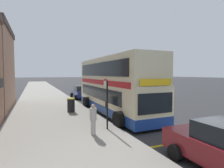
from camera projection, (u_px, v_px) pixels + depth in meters
ground_plane at (76, 89)px, 38.47m from camera, size 260.00×260.00×0.00m
pavement_near at (41, 89)px, 35.68m from camera, size 6.00×76.00×0.14m
double_decker_bus at (113, 87)px, 14.59m from camera, size 3.24×11.10×4.40m
bus_bay_markings at (114, 113)px, 14.58m from camera, size 3.07×13.93×0.01m
bus_stop_sign at (107, 100)px, 9.92m from camera, size 0.09×0.51×2.73m
parked_car_navy_distant at (81, 92)px, 23.40m from camera, size 2.09×4.20×1.62m
parked_car_navy_kerbside at (97, 86)px, 35.25m from camera, size 2.09×4.20×1.62m
pedestrian_waiting_near_sign at (93, 118)px, 8.94m from camera, size 0.34×0.34×1.53m
litter_bin at (71, 105)px, 14.32m from camera, size 0.61×0.61×1.10m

